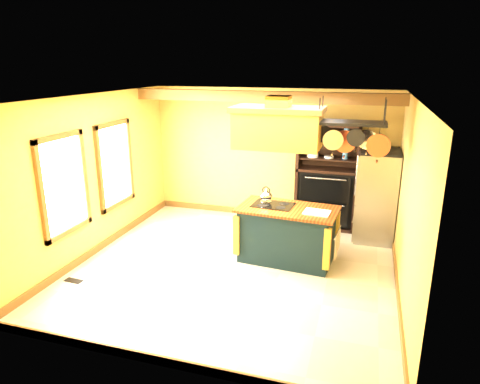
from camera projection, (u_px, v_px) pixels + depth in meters
The scene contains 15 objects.
floor at pixel (235, 267), 6.95m from camera, with size 5.00×5.00×0.00m, color beige.
ceiling at pixel (235, 97), 6.16m from camera, with size 5.00×5.00×0.00m, color white.
wall_back at pixel (271, 155), 8.85m from camera, with size 5.00×0.02×2.70m, color gold.
wall_front at pixel (160, 254), 4.27m from camera, with size 5.00×0.02×2.70m, color gold.
wall_left at pixel (94, 175), 7.25m from camera, with size 0.02×5.00×2.70m, color gold.
wall_right at pixel (408, 202), 5.86m from camera, with size 0.02×5.00×2.70m, color gold.
ceiling_beam at pixel (263, 97), 7.75m from camera, with size 5.00×0.15×0.20m, color brown.
window_near at pixel (64, 185), 6.49m from camera, with size 0.06×1.06×1.56m.
window_far at pixel (116, 165), 7.77m from camera, with size 0.06×1.06×1.56m.
kitchen_island at pixel (287, 234), 7.07m from camera, with size 1.67×1.02×1.11m.
range_hood at pixel (278, 126), 6.61m from camera, with size 1.40×0.79×0.80m.
pot_rack at pixel (352, 131), 6.31m from camera, with size 1.11×0.50×0.84m.
refrigerator at pixel (376, 197), 7.87m from camera, with size 0.72×0.84×1.65m.
hutch at pixel (326, 187), 8.46m from camera, with size 1.19×0.54×2.10m.
floor_register at pixel (74, 281), 6.50m from camera, with size 0.28×0.12×0.01m, color black.
Camera 1 is at (1.90, -6.00, 3.19)m, focal length 32.00 mm.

